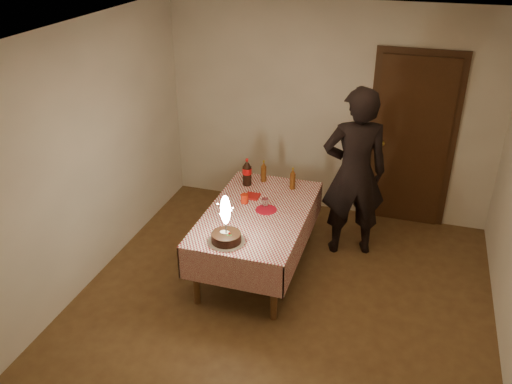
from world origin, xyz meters
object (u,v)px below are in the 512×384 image
dining_table (257,220)px  amber_bottle_right (293,179)px  photographer (354,173)px  cola_bottle (247,172)px  red_cup (245,199)px  birthday_cake (226,231)px  clear_cup (265,203)px  red_plate (266,210)px  amber_bottle_left (264,172)px

dining_table → amber_bottle_right: size_ratio=6.75×
dining_table → photographer: 1.16m
dining_table → cola_bottle: 0.68m
photographer → red_cup: bearing=-153.8°
dining_table → cola_bottle: bearing=117.9°
birthday_cake → clear_cup: size_ratio=5.39×
red_plate → amber_bottle_left: amber_bottle_left is taller
clear_cup → photographer: photographer is taller
red_cup → birthday_cake: bearing=-84.2°
dining_table → amber_bottle_right: bearing=70.6°
cola_bottle → amber_bottle_right: bearing=6.1°
amber_bottle_left → red_cup: bearing=-94.3°
clear_cup → amber_bottle_right: 0.52m
birthday_cake → amber_bottle_right: (0.32, 1.25, 0.00)m
clear_cup → photographer: size_ratio=0.05×
dining_table → cola_bottle: size_ratio=5.42×
red_plate → amber_bottle_right: amber_bottle_right is taller
red_plate → red_cup: (-0.26, 0.09, 0.05)m
birthday_cake → clear_cup: (0.15, 0.76, -0.07)m
red_plate → photographer: photographer is taller
birthday_cake → clear_cup: bearing=78.8°
birthday_cake → amber_bottle_right: birthday_cake is taller
amber_bottle_left → dining_table: bearing=-78.4°
photographer → clear_cup: bearing=-147.2°
red_plate → amber_bottle_left: 0.69m
red_plate → amber_bottle_left: (-0.22, 0.65, 0.11)m
dining_table → cola_bottle: cola_bottle is taller
red_plate → cola_bottle: (-0.37, 0.50, 0.15)m
dining_table → birthday_cake: bearing=-99.7°
amber_bottle_left → photographer: 1.03m
red_plate → clear_cup: bearing=115.2°
red_plate → photographer: 1.04m
clear_cup → cola_bottle: size_ratio=0.28×
amber_bottle_right → photographer: (0.66, 0.05, 0.14)m
clear_cup → amber_bottle_left: 0.61m
red_cup → amber_bottle_right: size_ratio=0.39×
cola_bottle → photographer: photographer is taller
clear_cup → photographer: bearing=32.8°
birthday_cake → photographer: photographer is taller
red_plate → amber_bottle_left: bearing=108.9°
red_plate → clear_cup: clear_cup is taller
cola_bottle → amber_bottle_right: 0.52m
red_cup → clear_cup: (0.23, -0.01, -0.01)m
dining_table → photographer: (0.88, 0.66, 0.36)m
amber_bottle_left → photographer: bearing=-2.1°
red_cup → amber_bottle_right: (0.40, 0.47, 0.07)m
dining_table → birthday_cake: birthday_cake is taller
red_cup → amber_bottle_right: bearing=49.5°
red_plate → red_cup: size_ratio=2.20×
red_cup → dining_table: bearing=-37.3°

